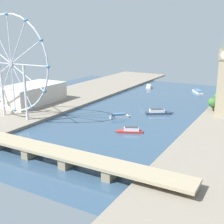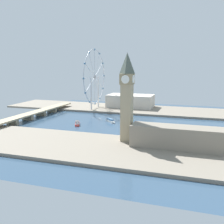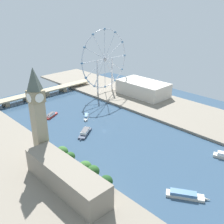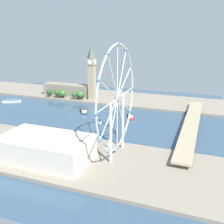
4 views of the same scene
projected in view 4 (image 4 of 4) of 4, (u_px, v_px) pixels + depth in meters
name	position (u px, v px, depth m)	size (l,w,h in m)	color
ground_plane	(71.00, 116.00, 358.31)	(390.81, 390.81, 0.00)	#334C66
riverbank_left	(102.00, 97.00, 456.55)	(90.00, 520.00, 3.00)	gray
riverbank_right	(16.00, 147.00, 259.17)	(90.00, 520.00, 3.00)	gray
clock_tower	(92.00, 72.00, 420.68)	(13.06, 13.06, 86.49)	tan
parliament_block	(68.00, 90.00, 455.56)	(22.00, 85.00, 20.16)	gray
tree_row_embankment	(66.00, 93.00, 435.57)	(12.31, 69.88, 14.23)	#513823
ferris_wheel	(117.00, 100.00, 224.87)	(95.74, 3.20, 100.17)	silver
riverside_hall	(46.00, 148.00, 228.00)	(44.20, 78.46, 21.51)	beige
river_bridge	(191.00, 125.00, 303.55)	(202.81, 16.98, 8.78)	tan
tour_boat_1	(84.00, 111.00, 374.41)	(28.80, 21.13, 5.50)	#2D384C
tour_boat_2	(97.00, 120.00, 337.22)	(18.59, 18.64, 4.79)	white
tour_boat_3	(12.00, 101.00, 427.86)	(21.84, 30.75, 4.51)	beige
tour_boat_4	(130.00, 116.00, 351.99)	(24.22, 14.31, 5.20)	#B22D28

